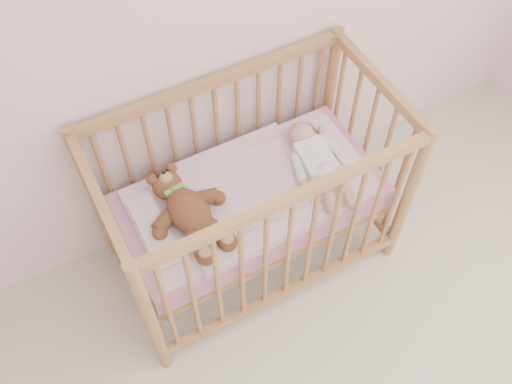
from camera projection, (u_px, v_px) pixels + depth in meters
crib at (251, 199)px, 2.70m from camera, size 1.36×0.76×1.00m
mattress at (251, 201)px, 2.71m from camera, size 1.22×0.62×0.13m
blanket at (251, 192)px, 2.65m from camera, size 1.10×0.58×0.06m
baby at (316, 158)px, 2.67m from camera, size 0.32×0.58×0.13m
teddy_bear at (189, 212)px, 2.48m from camera, size 0.46×0.60×0.15m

